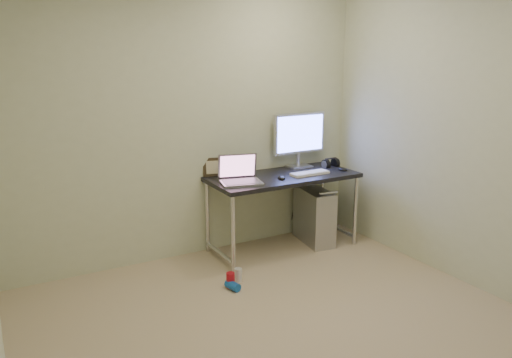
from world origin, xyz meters
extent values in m
plane|color=tan|center=(0.00, 0.00, 0.00)|extent=(3.50, 3.50, 0.00)
cube|color=beige|center=(0.00, 1.75, 1.25)|extent=(3.50, 0.02, 2.50)
cube|color=beige|center=(1.75, 0.00, 1.25)|extent=(0.02, 3.50, 2.50)
cube|color=black|center=(0.81, 1.43, 0.73)|extent=(1.46, 0.64, 0.04)
cylinder|color=silver|center=(0.12, 1.15, 0.35)|extent=(0.04, 0.04, 0.71)
cylinder|color=silver|center=(0.12, 1.71, 0.35)|extent=(0.04, 0.04, 0.71)
cylinder|color=silver|center=(1.50, 1.15, 0.35)|extent=(0.04, 0.04, 0.71)
cylinder|color=silver|center=(1.50, 1.71, 0.35)|extent=(0.04, 0.04, 0.71)
cylinder|color=silver|center=(0.12, 1.43, 0.08)|extent=(0.04, 0.56, 0.04)
cylinder|color=silver|center=(1.50, 1.43, 0.08)|extent=(0.04, 0.56, 0.04)
cube|color=#ADADB2|center=(1.18, 1.42, 0.28)|extent=(0.31, 0.56, 0.56)
cylinder|color=silver|center=(1.18, 1.20, 0.58)|extent=(0.20, 0.06, 0.03)
cylinder|color=silver|center=(1.18, 1.64, 0.58)|extent=(0.20, 0.06, 0.03)
cylinder|color=black|center=(1.13, 1.70, 0.40)|extent=(0.01, 0.16, 0.69)
cylinder|color=black|center=(1.22, 1.68, 0.38)|extent=(0.02, 0.11, 0.71)
cylinder|color=#AE111D|center=(-0.04, 0.89, 0.07)|extent=(0.09, 0.09, 0.13)
cylinder|color=silver|center=(0.06, 0.96, 0.06)|extent=(0.08, 0.08, 0.12)
cylinder|color=blue|center=(-0.05, 0.85, 0.04)|extent=(0.10, 0.15, 0.07)
cube|color=silver|center=(0.30, 1.34, 0.76)|extent=(0.41, 0.34, 0.02)
cube|color=gray|center=(0.30, 1.34, 0.77)|extent=(0.36, 0.28, 0.00)
cube|color=gray|center=(0.33, 1.48, 0.89)|extent=(0.37, 0.14, 0.23)
cube|color=#7D4B68|center=(0.33, 1.47, 0.89)|extent=(0.33, 0.12, 0.20)
cube|color=silver|center=(1.14, 1.65, 0.76)|extent=(0.24, 0.18, 0.02)
cylinder|color=silver|center=(1.14, 1.67, 0.83)|extent=(0.04, 0.04, 0.13)
cube|color=silver|center=(1.14, 1.66, 1.10)|extent=(0.60, 0.05, 0.41)
cube|color=#5061EB|center=(1.14, 1.63, 1.10)|extent=(0.54, 0.02, 0.36)
cube|color=white|center=(1.05, 1.33, 0.76)|extent=(0.40, 0.14, 0.02)
ellipsoid|color=black|center=(1.44, 1.31, 0.77)|extent=(0.08, 0.12, 0.04)
ellipsoid|color=black|center=(0.71, 1.31, 0.77)|extent=(0.09, 0.12, 0.04)
cylinder|color=black|center=(1.38, 1.51, 0.78)|extent=(0.05, 0.11, 0.11)
cylinder|color=black|center=(1.50, 1.51, 0.78)|extent=(0.05, 0.11, 0.11)
cube|color=black|center=(1.44, 1.51, 0.84)|extent=(0.14, 0.02, 0.01)
cube|color=black|center=(0.21, 1.73, 0.84)|extent=(0.23, 0.12, 0.18)
cylinder|color=silver|center=(0.45, 1.72, 0.80)|extent=(0.01, 0.01, 0.09)
cylinder|color=white|center=(0.45, 1.72, 0.85)|extent=(0.05, 0.04, 0.04)
camera|label=1|loc=(-1.73, -2.54, 1.90)|focal=35.00mm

